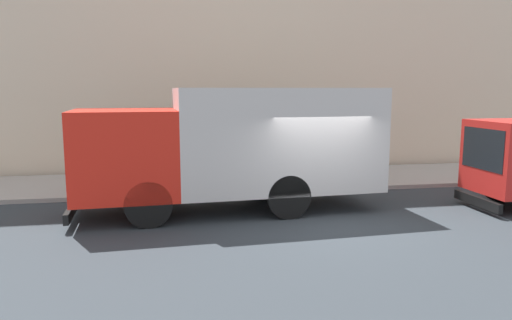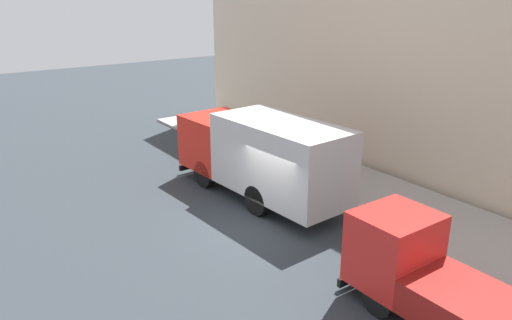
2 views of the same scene
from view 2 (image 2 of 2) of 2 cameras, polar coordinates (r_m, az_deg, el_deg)
ground at (r=16.84m, az=1.02°, el=-7.49°), size 80.00×80.00×0.00m
sidewalk at (r=19.90m, az=12.57°, el=-3.45°), size 3.89×30.00×0.13m
building_facade at (r=20.40m, az=18.69°, el=14.94°), size 0.50×30.00×12.81m
large_utility_truck at (r=18.35m, az=0.58°, el=0.73°), size 2.88×7.94×3.19m
small_flatbed_truck at (r=12.56m, az=20.05°, el=-13.07°), size 1.95×5.47×2.35m
pedestrian_walking at (r=21.34m, az=10.08°, el=1.10°), size 0.46×0.46×1.74m
traffic_cone_orange at (r=22.55m, az=0.14°, el=0.64°), size 0.39×0.39×0.56m
street_sign_post at (r=19.51m, az=5.70°, el=1.16°), size 0.44×0.08×2.42m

